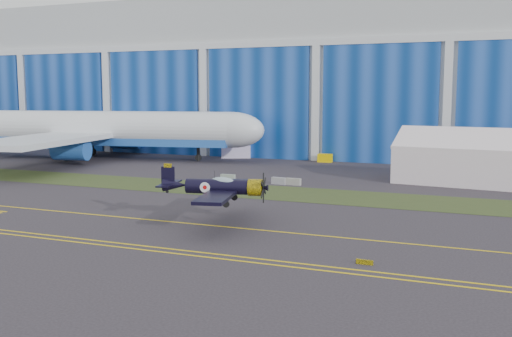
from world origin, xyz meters
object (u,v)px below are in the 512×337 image
at_px(tent, 461,155).
at_px(tug, 325,158).
at_px(shipping_container, 236,152).
at_px(warbird, 218,187).
at_px(jetliner, 94,91).

relative_size(tent, tug, 7.06).
bearing_deg(tug, shipping_container, 174.07).
relative_size(warbird, jetliner, 0.19).
bearing_deg(warbird, shipping_container, 100.08).
xyz_separation_m(tent, shipping_container, (-40.27, 16.45, -2.55)).
bearing_deg(jetliner, tug, 4.18).
relative_size(warbird, shipping_container, 2.90).
xyz_separation_m(shipping_container, tug, (17.09, -0.51, -0.44)).
bearing_deg(shipping_container, tent, -46.03).
relative_size(jetliner, tent, 4.67).
bearing_deg(jetliner, tent, -15.27).
height_order(warbird, tent, tent).
bearing_deg(jetliner, shipping_container, 14.87).
xyz_separation_m(jetliner, tent, (63.37, -5.65, -8.58)).
xyz_separation_m(warbird, jetliner, (-44.82, 41.19, 8.87)).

